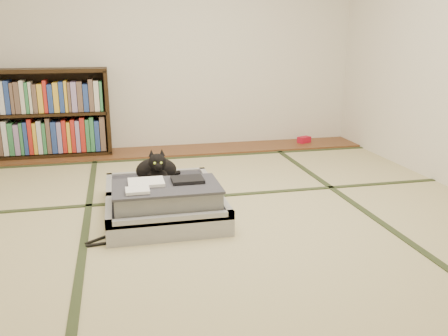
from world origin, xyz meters
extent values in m
plane|color=tan|center=(0.00, 0.00, 0.00)|extent=(4.50, 4.50, 0.00)
cube|color=brown|center=(0.00, 2.00, 0.01)|extent=(4.00, 0.50, 0.02)
cube|color=#B90E27|center=(1.41, 2.03, 0.06)|extent=(0.17, 0.14, 0.07)
plane|color=silver|center=(0.00, 2.25, 1.20)|extent=(4.00, 0.00, 4.00)
cube|color=#2D381E|center=(-1.00, 0.00, 0.00)|extent=(0.05, 4.50, 0.01)
cube|color=#2D381E|center=(1.00, 0.00, 0.00)|extent=(0.05, 4.50, 0.01)
cube|color=#2D381E|center=(0.00, 0.40, 0.00)|extent=(4.00, 0.05, 0.01)
cube|color=#2D381E|center=(0.00, 1.70, 0.00)|extent=(4.00, 0.05, 0.01)
cube|color=black|center=(-0.84, 2.07, 0.47)|extent=(0.04, 0.31, 0.86)
cube|color=black|center=(-1.49, 2.07, 0.03)|extent=(1.34, 0.31, 0.04)
cube|color=black|center=(-1.49, 2.07, 0.91)|extent=(1.34, 0.31, 0.04)
cube|color=black|center=(-1.49, 2.07, 0.47)|extent=(1.28, 0.31, 0.03)
cube|color=black|center=(-1.49, 2.21, 0.47)|extent=(1.34, 0.02, 0.86)
cube|color=gray|center=(-1.49, 2.05, 0.25)|extent=(1.21, 0.21, 0.36)
cube|color=gray|center=(-1.49, 2.05, 0.66)|extent=(1.21, 0.21, 0.33)
cube|color=#9E9EA2|center=(-0.46, -0.13, 0.07)|extent=(0.81, 0.54, 0.14)
cube|color=#2D2C34|center=(-0.46, -0.13, 0.11)|extent=(0.72, 0.45, 0.11)
cube|color=#9E9EA2|center=(-0.46, -0.38, 0.15)|extent=(0.81, 0.04, 0.05)
cube|color=#9E9EA2|center=(-0.46, 0.12, 0.15)|extent=(0.81, 0.04, 0.05)
cube|color=#9E9EA2|center=(-0.84, -0.13, 0.15)|extent=(0.04, 0.54, 0.05)
cube|color=#9E9EA2|center=(-0.07, -0.13, 0.15)|extent=(0.04, 0.54, 0.05)
cube|color=#9E9EA2|center=(-0.46, 0.41, 0.07)|extent=(0.81, 0.54, 0.14)
cube|color=#2D2C34|center=(-0.46, 0.41, 0.11)|extent=(0.72, 0.45, 0.11)
cube|color=#9E9EA2|center=(-0.46, 0.16, 0.15)|extent=(0.81, 0.04, 0.05)
cube|color=#9E9EA2|center=(-0.46, 0.66, 0.15)|extent=(0.81, 0.04, 0.05)
cube|color=#9E9EA2|center=(-0.84, 0.41, 0.15)|extent=(0.04, 0.54, 0.05)
cube|color=#9E9EA2|center=(-0.07, 0.41, 0.15)|extent=(0.04, 0.54, 0.05)
cylinder|color=black|center=(-0.46, 0.14, 0.15)|extent=(0.73, 0.03, 0.03)
cube|color=gray|center=(-0.46, -0.13, 0.21)|extent=(0.69, 0.42, 0.14)
cube|color=#37383F|center=(-0.46, -0.13, 0.29)|extent=(0.71, 0.44, 0.02)
cube|color=white|center=(-0.58, -0.08, 0.31)|extent=(0.24, 0.19, 0.02)
cube|color=black|center=(-0.30, -0.08, 0.31)|extent=(0.22, 0.17, 0.02)
cube|color=white|center=(-0.65, -0.24, 0.31)|extent=(0.15, 0.13, 0.02)
cube|color=white|center=(-0.69, -0.39, 0.08)|extent=(0.06, 0.01, 0.05)
cube|color=white|center=(-0.56, -0.39, 0.06)|extent=(0.05, 0.01, 0.04)
cube|color=orange|center=(-0.19, -0.39, 0.08)|extent=(0.05, 0.01, 0.04)
cube|color=#197F33|center=(-0.26, -0.39, 0.10)|extent=(0.04, 0.01, 0.03)
ellipsoid|color=black|center=(-0.48, 0.40, 0.25)|extent=(0.31, 0.21, 0.19)
ellipsoid|color=black|center=(-0.48, 0.31, 0.23)|extent=(0.15, 0.11, 0.11)
ellipsoid|color=black|center=(-0.48, 0.28, 0.35)|extent=(0.13, 0.12, 0.13)
sphere|color=black|center=(-0.48, 0.22, 0.33)|extent=(0.06, 0.06, 0.06)
cone|color=black|center=(-0.52, 0.30, 0.41)|extent=(0.05, 0.06, 0.06)
cone|color=black|center=(-0.44, 0.30, 0.41)|extent=(0.05, 0.06, 0.06)
sphere|color=#A5BF33|center=(-0.50, 0.22, 0.36)|extent=(0.02, 0.02, 0.02)
sphere|color=#A5BF33|center=(-0.45, 0.22, 0.36)|extent=(0.02, 0.02, 0.02)
cylinder|color=black|center=(-0.37, 0.50, 0.18)|extent=(0.19, 0.11, 0.03)
torus|color=white|center=(-0.30, 0.41, 0.16)|extent=(0.11, 0.11, 0.02)
torus|color=white|center=(-0.29, 0.40, 0.17)|extent=(0.09, 0.09, 0.01)
cube|color=black|center=(-0.77, -0.32, 0.01)|extent=(0.43, 0.09, 0.01)
cube|color=black|center=(-0.90, -0.26, 0.01)|extent=(0.19, 0.14, 0.01)
cube|color=black|center=(-0.64, -0.26, 0.01)|extent=(0.19, 0.14, 0.01)
cylinder|color=black|center=(-0.77, -0.17, 0.01)|extent=(0.01, 0.08, 0.01)
camera|label=1|loc=(-0.75, -3.15, 1.26)|focal=38.00mm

